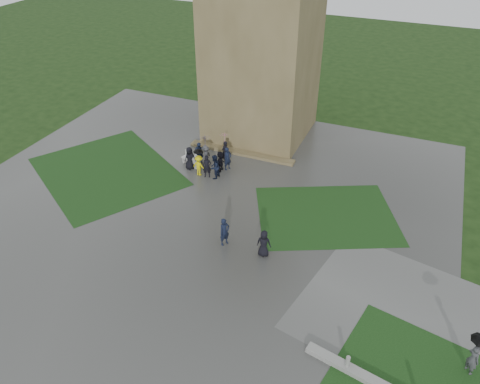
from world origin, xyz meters
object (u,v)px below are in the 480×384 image
at_px(tower, 263,29).
at_px(pedestrian_path, 477,350).
at_px(pedestrian_near, 264,243).
at_px(bench, 191,159).
at_px(pedestrian_mid, 225,232).

distance_m(tower, pedestrian_path, 27.03).
bearing_deg(tower, pedestrian_path, -47.81).
height_order(pedestrian_near, pedestrian_path, pedestrian_path).
bearing_deg(bench, pedestrian_near, -21.28).
relative_size(tower, pedestrian_mid, 9.59).
xyz_separation_m(tower, pedestrian_mid, (3.42, -15.32, -8.04)).
height_order(bench, pedestrian_mid, pedestrian_mid).
bearing_deg(bench, tower, 88.53).
height_order(tower, pedestrian_path, tower).
xyz_separation_m(tower, bench, (-2.95, -7.55, -8.47)).
xyz_separation_m(bench, pedestrian_mid, (6.37, -7.77, 0.43)).
distance_m(bench, pedestrian_mid, 10.06).
relative_size(tower, pedestrian_path, 7.50).
bearing_deg(bench, pedestrian_path, -9.96).
bearing_deg(pedestrian_path, pedestrian_near, 161.29).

